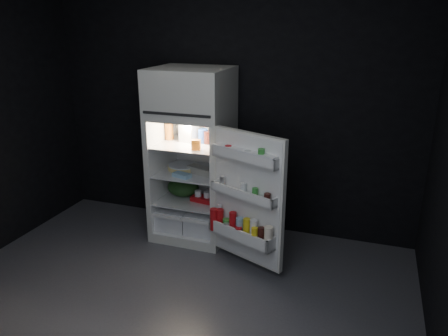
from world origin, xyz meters
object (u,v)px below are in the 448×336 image
at_px(fridge_door, 246,202).
at_px(yogurt_tray, 204,199).
at_px(refrigerator, 193,149).
at_px(milk_jug, 189,130).
at_px(egg_carton, 201,170).

distance_m(fridge_door, yogurt_tray, 0.76).
bearing_deg(yogurt_tray, refrigerator, 156.64).
height_order(milk_jug, yogurt_tray, milk_jug).
xyz_separation_m(milk_jug, egg_carton, (0.17, -0.11, -0.38)).
distance_m(refrigerator, milk_jug, 0.20).
relative_size(refrigerator, yogurt_tray, 7.12).
xyz_separation_m(refrigerator, yogurt_tray, (0.14, -0.09, -0.50)).
bearing_deg(egg_carton, yogurt_tray, 1.23).
bearing_deg(fridge_door, yogurt_tray, 143.61).
relative_size(milk_jug, egg_carton, 0.78).
distance_m(fridge_door, egg_carton, 0.75).
distance_m(refrigerator, egg_carton, 0.25).
bearing_deg(fridge_door, milk_jug, 145.06).
xyz_separation_m(refrigerator, fridge_door, (0.73, -0.52, -0.28)).
relative_size(milk_jug, yogurt_tray, 0.96).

